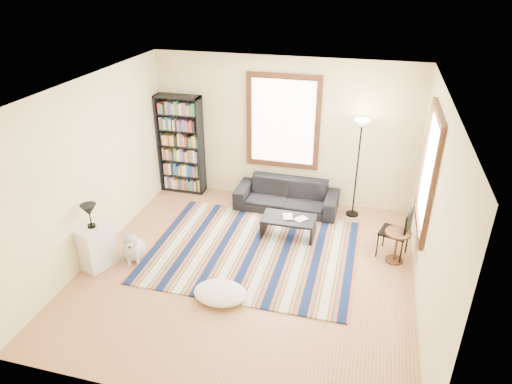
% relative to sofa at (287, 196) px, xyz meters
% --- Properties ---
extents(floor, '(5.00, 5.00, 0.10)m').
position_rel_sofa_xyz_m(floor, '(-0.20, -2.05, -0.33)').
color(floor, '#AA7F4E').
rests_on(floor, ground).
extents(ceiling, '(5.00, 5.00, 0.10)m').
position_rel_sofa_xyz_m(ceiling, '(-0.20, -2.05, 2.57)').
color(ceiling, white).
rests_on(ceiling, floor).
extents(wall_back, '(5.00, 0.10, 2.80)m').
position_rel_sofa_xyz_m(wall_back, '(-0.20, 0.50, 1.12)').
color(wall_back, '#F4E7A4').
rests_on(wall_back, floor).
extents(wall_front, '(5.00, 0.10, 2.80)m').
position_rel_sofa_xyz_m(wall_front, '(-0.20, -4.60, 1.12)').
color(wall_front, '#F4E7A4').
rests_on(wall_front, floor).
extents(wall_left, '(0.10, 5.00, 2.80)m').
position_rel_sofa_xyz_m(wall_left, '(-2.75, -2.05, 1.12)').
color(wall_left, '#F4E7A4').
rests_on(wall_left, floor).
extents(wall_right, '(0.10, 5.00, 2.80)m').
position_rel_sofa_xyz_m(wall_right, '(2.35, -2.05, 1.12)').
color(wall_right, '#F4E7A4').
rests_on(wall_right, floor).
extents(window_back, '(1.20, 0.06, 1.60)m').
position_rel_sofa_xyz_m(window_back, '(-0.20, 0.42, 1.32)').
color(window_back, white).
rests_on(window_back, wall_back).
extents(window_right, '(0.06, 1.20, 1.60)m').
position_rel_sofa_xyz_m(window_right, '(2.27, -1.25, 1.32)').
color(window_right, white).
rests_on(window_right, wall_right).
extents(rug, '(3.35, 2.68, 0.02)m').
position_rel_sofa_xyz_m(rug, '(-0.25, -1.56, -0.27)').
color(rug, '#0B183A').
rests_on(rug, floor).
extents(sofa, '(1.96, 0.80, 0.57)m').
position_rel_sofa_xyz_m(sofa, '(0.00, 0.00, 0.00)').
color(sofa, black).
rests_on(sofa, floor).
extents(bookshelf, '(0.90, 0.30, 2.00)m').
position_rel_sofa_xyz_m(bookshelf, '(-2.23, 0.27, 0.72)').
color(bookshelf, black).
rests_on(bookshelf, floor).
extents(coffee_table, '(1.03, 0.83, 0.36)m').
position_rel_sofa_xyz_m(coffee_table, '(0.22, -0.94, -0.10)').
color(coffee_table, black).
rests_on(coffee_table, floor).
extents(book_a, '(0.25, 0.20, 0.02)m').
position_rel_sofa_xyz_m(book_a, '(0.12, -0.94, 0.09)').
color(book_a, beige).
rests_on(book_a, coffee_table).
extents(book_b, '(0.26, 0.27, 0.02)m').
position_rel_sofa_xyz_m(book_b, '(0.37, -0.89, 0.08)').
color(book_b, beige).
rests_on(book_b, coffee_table).
extents(floor_cushion, '(0.87, 0.72, 0.19)m').
position_rel_sofa_xyz_m(floor_cushion, '(-0.38, -2.82, -0.19)').
color(floor_cushion, white).
rests_on(floor_cushion, floor).
extents(floor_lamp, '(0.38, 0.38, 1.86)m').
position_rel_sofa_xyz_m(floor_lamp, '(1.25, 0.10, 0.65)').
color(floor_lamp, black).
rests_on(floor_lamp, floor).
extents(side_table, '(0.43, 0.43, 0.54)m').
position_rel_sofa_xyz_m(side_table, '(2.00, -1.24, -0.01)').
color(side_table, '#441E11').
rests_on(side_table, floor).
extents(folding_chair, '(0.52, 0.50, 0.86)m').
position_rel_sofa_xyz_m(folding_chair, '(1.95, -1.08, 0.15)').
color(folding_chair, black).
rests_on(folding_chair, floor).
extents(white_cabinet, '(0.52, 0.60, 0.70)m').
position_rel_sofa_xyz_m(white_cabinet, '(-2.50, -2.55, 0.07)').
color(white_cabinet, white).
rests_on(white_cabinet, floor).
extents(table_lamp, '(0.25, 0.25, 0.38)m').
position_rel_sofa_xyz_m(table_lamp, '(-2.50, -2.55, 0.61)').
color(table_lamp, black).
rests_on(table_lamp, white_cabinet).
extents(dog, '(0.60, 0.68, 0.56)m').
position_rel_sofa_xyz_m(dog, '(-2.04, -2.24, -0.00)').
color(dog, silver).
rests_on(dog, floor).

